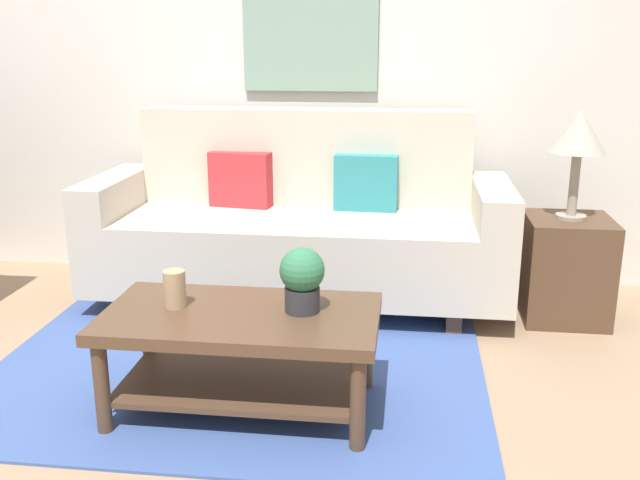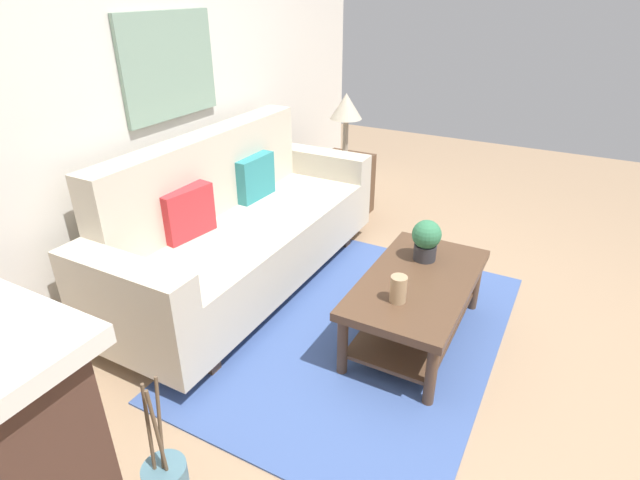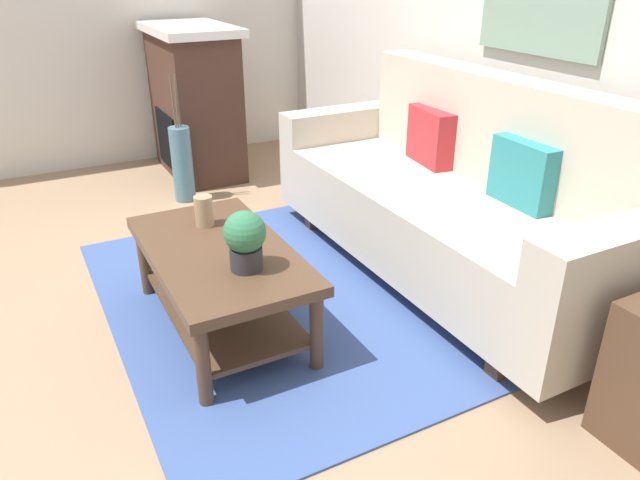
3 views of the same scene
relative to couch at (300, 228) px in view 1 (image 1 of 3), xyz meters
The scene contains 12 objects.
ground_plane 1.56m from the couch, 95.68° to the right, with size 9.46×9.46×0.00m, color #9E7F60.
wall_back 1.07m from the couch, 105.42° to the left, with size 5.46×0.10×2.70m, color silver.
area_rug 1.08m from the couch, 98.52° to the right, with size 2.25×1.63×0.01m, color #3D5693.
couch is the anchor object (origin of this frame).
throw_pillow_crimson 0.46m from the couch, 161.20° to the left, with size 0.36×0.12×0.32m, color red.
throw_pillow_teal 0.46m from the couch, 18.80° to the left, with size 0.36×0.12×0.32m, color teal.
coffee_table 1.31m from the couch, 91.65° to the right, with size 1.10×0.60×0.43m.
tabletop_vase 1.31m from the couch, 103.80° to the right, with size 0.09×0.09×0.15m, color tan.
potted_plant_tabletop 1.28m from the couch, 80.75° to the right, with size 0.18×0.18×0.26m.
side_table 1.48m from the couch, ahead, with size 0.44×0.44×0.56m, color #513826.
table_lamp 1.57m from the couch, ahead, with size 0.28×0.28×0.57m.
framed_painting 1.16m from the couch, 90.00° to the left, with size 0.81×0.03×0.65m, color gray.
Camera 1 is at (0.76, -2.41, 1.49)m, focal length 40.12 mm.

